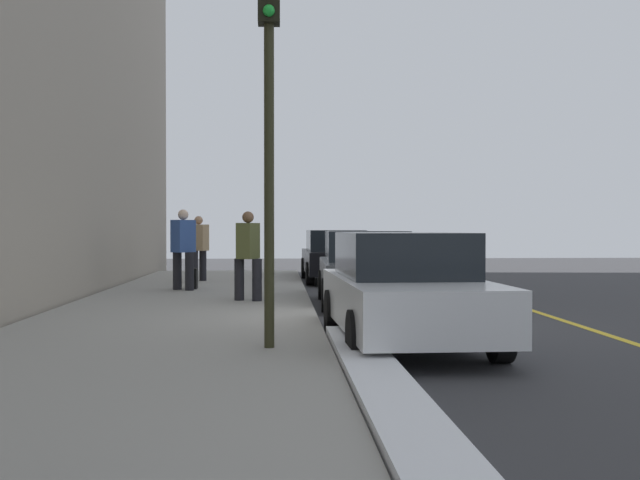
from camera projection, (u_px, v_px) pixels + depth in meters
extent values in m
plane|color=#333335|center=(382.00, 328.00, 12.23)|extent=(56.00, 56.00, 0.00)
cube|color=gray|center=(171.00, 325.00, 12.05)|extent=(28.00, 4.60, 0.15)
cube|color=gold|center=(581.00, 326.00, 12.40)|extent=(28.00, 0.14, 0.01)
cube|color=white|center=(380.00, 387.00, 7.14)|extent=(7.18, 0.56, 0.22)
cylinder|color=black|center=(370.00, 273.00, 21.50)|extent=(0.64, 0.23, 0.64)
cylinder|color=black|center=(310.00, 274.00, 21.39)|extent=(0.64, 0.23, 0.64)
cylinder|color=black|center=(358.00, 268.00, 24.42)|extent=(0.64, 0.23, 0.64)
cylinder|color=black|center=(305.00, 268.00, 24.31)|extent=(0.64, 0.23, 0.64)
cube|color=black|center=(336.00, 261.00, 22.90)|extent=(4.74, 1.86, 0.64)
cube|color=black|center=(335.00, 240.00, 23.13)|extent=(2.47, 1.63, 0.60)
cylinder|color=black|center=(417.00, 295.00, 14.54)|extent=(0.65, 0.24, 0.64)
cylinder|color=black|center=(327.00, 295.00, 14.50)|extent=(0.65, 0.24, 0.64)
cylinder|color=black|center=(399.00, 285.00, 17.18)|extent=(0.65, 0.24, 0.64)
cylinder|color=black|center=(323.00, 285.00, 17.14)|extent=(0.65, 0.24, 0.64)
cube|color=#383A3D|center=(366.00, 276.00, 15.84)|extent=(4.31, 1.92, 0.64)
cube|color=black|center=(365.00, 246.00, 16.04)|extent=(2.26, 1.66, 0.60)
cylinder|color=black|center=(500.00, 336.00, 9.06)|extent=(0.65, 0.24, 0.64)
cylinder|color=black|center=(358.00, 337.00, 8.92)|extent=(0.65, 0.24, 0.64)
cylinder|color=black|center=(442.00, 310.00, 11.90)|extent=(0.65, 0.24, 0.64)
cylinder|color=black|center=(333.00, 311.00, 11.75)|extent=(0.65, 0.24, 0.64)
cube|color=white|center=(406.00, 301.00, 10.40)|extent=(4.65, 1.94, 0.64)
cube|color=black|center=(402.00, 255.00, 10.62)|extent=(2.44, 1.67, 0.60)
cylinder|color=black|center=(195.00, 266.00, 20.66)|extent=(0.19, 0.19, 0.82)
cylinder|color=black|center=(203.00, 266.00, 21.00)|extent=(0.19, 0.19, 0.82)
cube|color=tan|center=(199.00, 238.00, 20.82)|extent=(0.49, 0.56, 0.70)
sphere|color=tan|center=(199.00, 220.00, 20.81)|extent=(0.23, 0.23, 0.23)
cylinder|color=black|center=(189.00, 271.00, 17.71)|extent=(0.20, 0.20, 0.87)
cylinder|color=black|center=(177.00, 271.00, 17.96)|extent=(0.20, 0.20, 0.87)
cube|color=#335193|center=(183.00, 236.00, 17.83)|extent=(0.58, 0.56, 0.74)
sphere|color=beige|center=(183.00, 215.00, 17.82)|extent=(0.24, 0.24, 0.24)
cylinder|color=black|center=(239.00, 279.00, 15.29)|extent=(0.19, 0.19, 0.82)
cylinder|color=black|center=(257.00, 280.00, 15.16)|extent=(0.19, 0.19, 0.82)
cube|color=brown|center=(248.00, 241.00, 15.21)|extent=(0.55, 0.46, 0.70)
sphere|color=brown|center=(248.00, 217.00, 15.21)|extent=(0.23, 0.23, 0.23)
cylinder|color=#2D2D19|center=(269.00, 186.00, 9.23)|extent=(0.12, 0.12, 3.84)
sphere|color=green|center=(269.00, 11.00, 9.05)|extent=(0.14, 0.14, 0.14)
cube|color=black|center=(193.00, 278.00, 18.22)|extent=(0.34, 0.22, 0.48)
cylinder|color=#4C4C4C|center=(192.00, 261.00, 18.21)|extent=(0.03, 0.03, 0.36)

